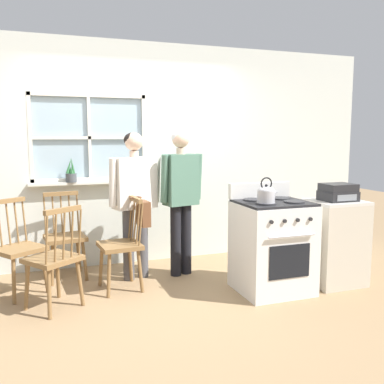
{
  "coord_description": "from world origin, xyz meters",
  "views": [
    {
      "loc": [
        -1.09,
        -3.8,
        1.57
      ],
      "look_at": [
        0.37,
        0.31,
        1.0
      ],
      "focal_mm": 40.0,
      "sensor_mm": 36.0,
      "label": 1
    }
  ],
  "objects": [
    {
      "name": "chair_center_cluster",
      "position": [
        -1.34,
        0.66,
        0.46
      ],
      "size": [
        0.57,
        0.57,
        0.95
      ],
      "rotation": [
        0.0,
        0.0,
        0.6
      ],
      "color": "olive",
      "rests_on": "ground_plane"
    },
    {
      "name": "wall_back",
      "position": [
        0.03,
        1.4,
        1.34
      ],
      "size": [
        6.4,
        0.16,
        2.7
      ],
      "color": "silver",
      "rests_on": "ground_plane"
    },
    {
      "name": "person_elderly_left",
      "position": [
        -0.14,
        0.74,
        0.98
      ],
      "size": [
        0.62,
        0.33,
        1.61
      ],
      "rotation": [
        0.0,
        0.0,
        0.29
      ],
      "color": "#4C4C51",
      "rests_on": "ground_plane"
    },
    {
      "name": "chair_near_stove",
      "position": [
        -1.02,
        0.16,
        0.46
      ],
      "size": [
        0.57,
        0.57,
        0.95
      ],
      "rotation": [
        0.0,
        0.0,
        -2.52
      ],
      "color": "olive",
      "rests_on": "ground_plane"
    },
    {
      "name": "chair_by_window",
      "position": [
        -0.35,
        0.46,
        0.46
      ],
      "size": [
        0.44,
        0.46,
        0.95
      ],
      "rotation": [
        0.0,
        0.0,
        -1.48
      ],
      "color": "olive",
      "rests_on": "ground_plane"
    },
    {
      "name": "stereo",
      "position": [
        1.83,
        -0.14,
        0.99
      ],
      "size": [
        0.34,
        0.29,
        0.18
      ],
      "color": "#232326",
      "rests_on": "side_counter"
    },
    {
      "name": "chair_near_wall",
      "position": [
        -0.88,
        1.01,
        0.46
      ],
      "size": [
        0.47,
        0.45,
        0.95
      ],
      "rotation": [
        0.0,
        0.0,
        0.13
      ],
      "color": "olive",
      "rests_on": "ground_plane"
    },
    {
      "name": "potted_plant",
      "position": [
        -0.77,
        1.31,
        1.13
      ],
      "size": [
        0.13,
        0.13,
        0.29
      ],
      "color": "#42474C",
      "rests_on": "wall_back"
    },
    {
      "name": "stove",
      "position": [
        1.08,
        -0.09,
        0.47
      ],
      "size": [
        0.7,
        0.68,
        1.08
      ],
      "color": "white",
      "rests_on": "ground_plane"
    },
    {
      "name": "kettle",
      "position": [
        0.93,
        -0.23,
        1.02
      ],
      "size": [
        0.21,
        0.17,
        0.25
      ],
      "color": "#B7B7BC",
      "rests_on": "stove"
    },
    {
      "name": "side_counter",
      "position": [
        1.83,
        -0.12,
        0.45
      ],
      "size": [
        0.55,
        0.5,
        0.9
      ],
      "color": "beige",
      "rests_on": "ground_plane"
    },
    {
      "name": "handbag",
      "position": [
        -0.11,
        0.48,
        0.78
      ],
      "size": [
        0.2,
        0.23,
        0.31
      ],
      "color": "brown",
      "rests_on": "chair_by_window"
    },
    {
      "name": "ground_plane",
      "position": [
        0.0,
        0.0,
        0.0
      ],
      "size": [
        16.0,
        16.0,
        0.0
      ],
      "primitive_type": "plane",
      "color": "#937551"
    },
    {
      "name": "person_teen_center",
      "position": [
        0.37,
        0.71,
        0.97
      ],
      "size": [
        0.53,
        0.29,
        1.63
      ],
      "rotation": [
        0.0,
        0.0,
        0.24
      ],
      "color": "black",
      "rests_on": "ground_plane"
    }
  ]
}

